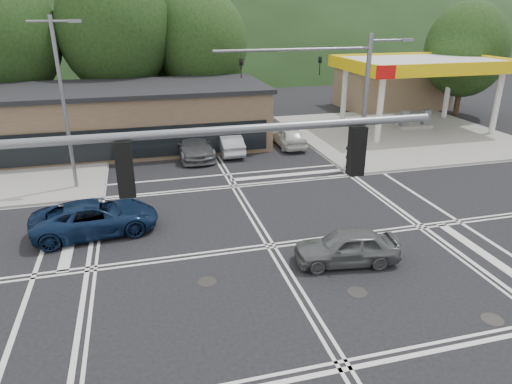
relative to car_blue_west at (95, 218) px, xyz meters
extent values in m
plane|color=black|center=(7.10, -3.14, -0.74)|extent=(120.00, 120.00, 0.00)
cube|color=gray|center=(22.10, 11.86, -0.67)|extent=(16.00, 16.00, 0.15)
cylinder|color=silver|center=(19.10, 9.86, 1.76)|extent=(0.44, 0.44, 5.00)
cylinder|color=silver|center=(19.10, 15.86, 1.76)|extent=(0.44, 0.44, 5.00)
cylinder|color=silver|center=(29.10, 9.86, 1.76)|extent=(0.44, 0.44, 5.00)
cylinder|color=silver|center=(29.10, 15.86, 1.76)|extent=(0.44, 0.44, 5.00)
cube|color=silver|center=(24.10, 12.86, 4.56)|extent=(12.00, 8.00, 0.60)
cube|color=yellow|center=(24.10, 8.86, 4.56)|extent=(12.20, 0.25, 0.90)
cube|color=yellow|center=(24.10, 16.86, 4.56)|extent=(12.20, 0.25, 0.90)
cube|color=yellow|center=(18.10, 12.86, 4.56)|extent=(0.25, 8.20, 0.90)
cube|color=yellow|center=(30.10, 12.86, 4.56)|extent=(0.25, 8.20, 0.90)
cube|color=red|center=(18.60, 8.71, 4.56)|extent=(1.40, 0.12, 0.90)
cube|color=gray|center=(24.10, 12.86, -0.49)|extent=(3.00, 1.00, 0.30)
cube|color=slate|center=(23.10, 12.86, 0.21)|extent=(0.60, 0.50, 1.30)
cube|color=slate|center=(25.10, 12.86, 0.21)|extent=(0.60, 0.50, 1.30)
cube|color=#846B4F|center=(27.10, 21.86, 1.16)|extent=(10.00, 6.00, 3.80)
cube|color=brown|center=(-0.90, 13.86, 1.26)|extent=(24.00, 8.00, 4.00)
ellipsoid|color=black|center=(7.10, 86.86, -0.74)|extent=(252.00, 126.00, 140.00)
cylinder|color=#382619|center=(-6.90, 20.86, 1.68)|extent=(0.50, 0.50, 4.84)
ellipsoid|color=black|center=(-6.90, 20.86, 6.41)|extent=(8.00, 8.00, 9.20)
cylinder|color=#382619|center=(1.10, 20.86, 1.90)|extent=(0.50, 0.50, 5.28)
ellipsoid|color=black|center=(1.10, 20.86, 7.06)|extent=(9.00, 9.00, 10.35)
cylinder|color=#382619|center=(8.10, 20.86, 1.46)|extent=(0.50, 0.50, 4.40)
ellipsoid|color=black|center=(8.10, 20.86, 5.76)|extent=(7.60, 7.60, 8.74)
cylinder|color=#382619|center=(5.10, 24.86, 1.68)|extent=(0.50, 0.50, 4.84)
ellipsoid|color=black|center=(5.10, 24.86, 6.41)|extent=(8.40, 8.40, 9.66)
cylinder|color=#382619|center=(31.10, 16.86, 1.24)|extent=(0.50, 0.50, 3.96)
ellipsoid|color=black|center=(31.10, 16.86, 5.11)|extent=(7.20, 7.20, 8.28)
cylinder|color=slate|center=(-1.40, 5.86, 3.76)|extent=(0.20, 0.20, 9.00)
cylinder|color=slate|center=(-1.40, 5.86, 7.96)|extent=(2.20, 0.12, 0.12)
cube|color=slate|center=(-0.30, 5.86, 7.96)|extent=(0.60, 0.25, 0.15)
cylinder|color=slate|center=(15.30, 5.06, 3.26)|extent=(0.28, 0.28, 8.00)
cylinder|color=slate|center=(10.80, 5.06, 6.46)|extent=(9.00, 0.16, 0.16)
imported|color=black|center=(12.30, 5.06, 5.56)|extent=(0.16, 0.20, 1.00)
imported|color=black|center=(7.80, 5.06, 5.56)|extent=(0.16, 0.20, 1.00)
cylinder|color=slate|center=(16.50, 5.06, 6.86)|extent=(2.40, 0.12, 0.12)
cube|color=slate|center=(17.60, 5.06, 6.86)|extent=(0.70, 0.30, 0.15)
cube|color=black|center=(15.05, 5.06, 1.86)|extent=(0.25, 0.30, 0.35)
cylinder|color=slate|center=(3.40, -11.34, 6.46)|extent=(9.00, 0.16, 0.16)
cube|color=black|center=(1.90, -11.34, 5.86)|extent=(0.30, 0.25, 1.00)
cube|color=black|center=(6.40, -11.34, 5.86)|extent=(0.30, 0.25, 1.00)
imported|color=#0E1F3E|center=(0.00, 0.00, 0.00)|extent=(5.60, 3.04, 1.49)
imported|color=#555759|center=(9.57, -5.16, -0.05)|extent=(4.25, 2.20, 1.38)
imported|color=#A0A1A7|center=(8.10, 10.36, -0.05)|extent=(1.49, 4.25, 1.40)
imported|color=silver|center=(12.60, 10.86, -0.02)|extent=(1.81, 4.31, 1.46)
imported|color=#545658|center=(5.64, 10.31, 0.05)|extent=(2.47, 5.57, 1.59)
imported|color=black|center=(14.60, 5.11, 0.35)|extent=(0.78, 0.61, 1.90)
camera|label=1|loc=(2.20, -19.33, 8.51)|focal=32.00mm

